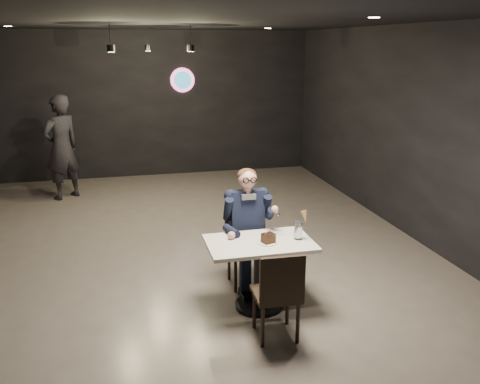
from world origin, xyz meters
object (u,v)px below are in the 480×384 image
object	(u,v)px
main_table	(259,275)
sundae_glass	(298,230)
chair_near	(276,292)
passerby	(62,147)
chair_far	(246,248)
seated_man	(247,226)

from	to	relation	value
main_table	sundae_glass	size ratio (longest dim) A/B	5.74
chair_near	sundae_glass	bearing A→B (deg)	55.60
passerby	main_table	bearing A→B (deg)	78.42
main_table	chair_far	bearing A→B (deg)	90.00
chair_far	sundae_glass	xyz separation A→B (m)	(0.41, -0.57, 0.39)
chair_near	sundae_glass	xyz separation A→B (m)	(0.41, 0.55, 0.39)
chair_far	chair_near	xyz separation A→B (m)	(0.00, -1.13, 0.00)
seated_man	sundae_glass	size ratio (longest dim) A/B	7.52
chair_far	chair_near	distance (m)	1.13
main_table	chair_near	world-z (taller)	chair_near
seated_man	chair_far	bearing A→B (deg)	0.00
chair_far	seated_man	size ratio (longest dim) A/B	0.64
sundae_glass	seated_man	bearing A→B (deg)	125.57
chair_near	chair_far	bearing A→B (deg)	92.21
main_table	seated_man	size ratio (longest dim) A/B	0.76
seated_man	main_table	bearing A→B (deg)	-90.00
sundae_glass	chair_far	bearing A→B (deg)	125.57
chair_far	chair_near	size ratio (longest dim) A/B	1.00
main_table	chair_near	distance (m)	0.58
main_table	sundae_glass	world-z (taller)	sundae_glass
main_table	passerby	world-z (taller)	passerby
seated_man	sundae_glass	bearing A→B (deg)	-54.43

